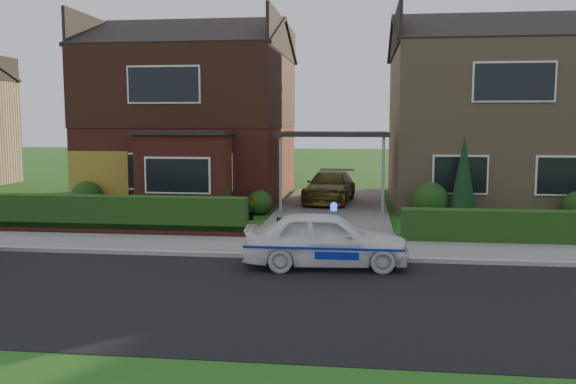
# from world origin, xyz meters

# --- Properties ---
(ground) EXTENTS (120.00, 120.00, 0.00)m
(ground) POSITION_xyz_m (0.00, 0.00, 0.00)
(ground) COLOR #1A4B14
(ground) RESTS_ON ground
(road) EXTENTS (60.00, 6.00, 0.02)m
(road) POSITION_xyz_m (0.00, 0.00, 0.00)
(road) COLOR black
(road) RESTS_ON ground
(kerb) EXTENTS (60.00, 0.16, 0.12)m
(kerb) POSITION_xyz_m (0.00, 3.05, 0.06)
(kerb) COLOR #9E9993
(kerb) RESTS_ON ground
(sidewalk) EXTENTS (60.00, 2.00, 0.10)m
(sidewalk) POSITION_xyz_m (0.00, 4.10, 0.05)
(sidewalk) COLOR slate
(sidewalk) RESTS_ON ground
(driveway) EXTENTS (3.80, 12.00, 0.12)m
(driveway) POSITION_xyz_m (0.00, 11.00, 0.06)
(driveway) COLOR #666059
(driveway) RESTS_ON ground
(house_left) EXTENTS (7.50, 9.53, 7.25)m
(house_left) POSITION_xyz_m (-5.78, 13.90, 3.81)
(house_left) COLOR maroon
(house_left) RESTS_ON ground
(house_right) EXTENTS (7.50, 8.06, 7.25)m
(house_right) POSITION_xyz_m (5.80, 13.99, 3.66)
(house_right) COLOR #997E5E
(house_right) RESTS_ON ground
(carport_link) EXTENTS (3.80, 3.00, 2.77)m
(carport_link) POSITION_xyz_m (0.00, 10.95, 2.66)
(carport_link) COLOR black
(carport_link) RESTS_ON ground
(garage_door) EXTENTS (2.20, 0.10, 2.10)m
(garage_door) POSITION_xyz_m (-8.25, 9.96, 1.05)
(garage_door) COLOR olive
(garage_door) RESTS_ON ground
(dwarf_wall) EXTENTS (7.70, 0.25, 0.36)m
(dwarf_wall) POSITION_xyz_m (-5.80, 5.30, 0.18)
(dwarf_wall) COLOR maroon
(dwarf_wall) RESTS_ON ground
(hedge_left) EXTENTS (7.50, 0.55, 0.90)m
(hedge_left) POSITION_xyz_m (-5.80, 5.45, 0.00)
(hedge_left) COLOR #1C3B13
(hedge_left) RESTS_ON ground
(hedge_right) EXTENTS (7.50, 0.55, 0.80)m
(hedge_right) POSITION_xyz_m (5.80, 5.35, 0.00)
(hedge_right) COLOR #1C3B13
(hedge_right) RESTS_ON ground
(shrub_left_far) EXTENTS (1.08, 1.08, 1.08)m
(shrub_left_far) POSITION_xyz_m (-8.50, 9.50, 0.54)
(shrub_left_far) COLOR #1C3B13
(shrub_left_far) RESTS_ON ground
(shrub_left_mid) EXTENTS (1.32, 1.32, 1.32)m
(shrub_left_mid) POSITION_xyz_m (-4.00, 9.30, 0.66)
(shrub_left_mid) COLOR #1C3B13
(shrub_left_mid) RESTS_ON ground
(shrub_left_near) EXTENTS (0.84, 0.84, 0.84)m
(shrub_left_near) POSITION_xyz_m (-2.40, 9.60, 0.42)
(shrub_left_near) COLOR #1C3B13
(shrub_left_near) RESTS_ON ground
(shrub_right_near) EXTENTS (1.20, 1.20, 1.20)m
(shrub_right_near) POSITION_xyz_m (3.20, 9.40, 0.60)
(shrub_right_near) COLOR #1C3B13
(shrub_right_near) RESTS_ON ground
(conifer_a) EXTENTS (0.90, 0.90, 2.60)m
(conifer_a) POSITION_xyz_m (4.20, 9.20, 1.30)
(conifer_a) COLOR black
(conifer_a) RESTS_ON ground
(police_car) EXTENTS (3.27, 3.67, 1.38)m
(police_car) POSITION_xyz_m (0.27, 2.40, 0.61)
(police_car) COLOR white
(police_car) RESTS_ON ground
(driveway_car) EXTENTS (2.01, 4.12, 1.15)m
(driveway_car) POSITION_xyz_m (-0.20, 12.29, 0.70)
(driveway_car) COLOR brown
(driveway_car) RESTS_ON driveway
(potted_plant_a) EXTENTS (0.43, 0.35, 0.71)m
(potted_plant_a) POSITION_xyz_m (-5.93, 6.89, 0.36)
(potted_plant_a) COLOR gray
(potted_plant_a) RESTS_ON ground
(potted_plant_b) EXTENTS (0.53, 0.52, 0.76)m
(potted_plant_b) POSITION_xyz_m (-2.50, 8.46, 0.38)
(potted_plant_b) COLOR gray
(potted_plant_b) RESTS_ON ground
(potted_plant_c) EXTENTS (0.46, 0.46, 0.81)m
(potted_plant_c) POSITION_xyz_m (-4.87, 9.00, 0.41)
(potted_plant_c) COLOR gray
(potted_plant_c) RESTS_ON ground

